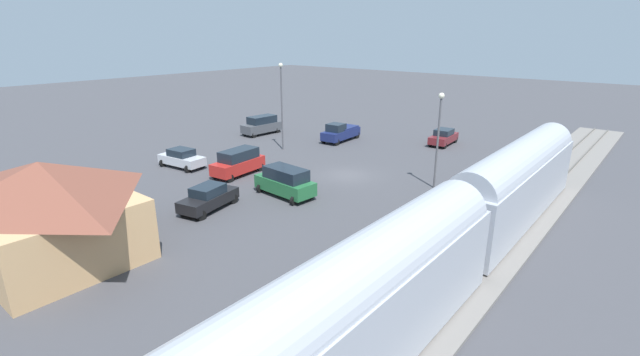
{
  "coord_description": "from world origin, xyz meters",
  "views": [
    {
      "loc": [
        -21.2,
        29.71,
        11.7
      ],
      "look_at": [
        -0.55,
        4.46,
        1.0
      ],
      "focal_mm": 24.82,
      "sensor_mm": 36.0,
      "label": 1
    }
  ],
  "objects_px": {
    "suv_charcoal": "(262,125)",
    "sedan_black": "(209,198)",
    "pedestrian_waiting_far": "(464,183)",
    "light_pole_near_platform": "(439,129)",
    "sedan_silver": "(182,158)",
    "suv_red": "(238,162)",
    "pickup_navy": "(340,132)",
    "station_building": "(47,208)",
    "sedan_maroon": "(444,137)",
    "light_pole_lot_center": "(282,97)",
    "pedestrian_on_platform": "(484,175)",
    "suv_green": "(285,181)"
  },
  "relations": [
    {
      "from": "suv_charcoal",
      "to": "light_pole_near_platform",
      "type": "xyz_separation_m",
      "value": [
        -24.98,
        5.0,
        3.59
      ]
    },
    {
      "from": "station_building",
      "to": "light_pole_near_platform",
      "type": "bearing_deg",
      "value": -115.27
    },
    {
      "from": "pedestrian_waiting_far",
      "to": "light_pole_lot_center",
      "type": "height_order",
      "value": "light_pole_lot_center"
    },
    {
      "from": "pedestrian_waiting_far",
      "to": "suv_charcoal",
      "type": "relative_size",
      "value": 0.34
    },
    {
      "from": "pedestrian_on_platform",
      "to": "light_pole_lot_center",
      "type": "relative_size",
      "value": 0.19
    },
    {
      "from": "pickup_navy",
      "to": "suv_red",
      "type": "xyz_separation_m",
      "value": [
        -0.73,
        15.69,
        0.12
      ]
    },
    {
      "from": "sedan_black",
      "to": "pedestrian_waiting_far",
      "type": "bearing_deg",
      "value": -134.55
    },
    {
      "from": "pedestrian_on_platform",
      "to": "pickup_navy",
      "type": "bearing_deg",
      "value": -19.1
    },
    {
      "from": "sedan_silver",
      "to": "suv_green",
      "type": "xyz_separation_m",
      "value": [
        -12.47,
        -0.57,
        0.27
      ]
    },
    {
      "from": "suv_green",
      "to": "sedan_silver",
      "type": "bearing_deg",
      "value": 2.62
    },
    {
      "from": "sedan_maroon",
      "to": "light_pole_lot_center",
      "type": "relative_size",
      "value": 0.52
    },
    {
      "from": "pedestrian_on_platform",
      "to": "sedan_maroon",
      "type": "bearing_deg",
      "value": -54.1
    },
    {
      "from": "sedan_maroon",
      "to": "suv_red",
      "type": "bearing_deg",
      "value": 67.07
    },
    {
      "from": "pickup_navy",
      "to": "suv_charcoal",
      "type": "bearing_deg",
      "value": 18.17
    },
    {
      "from": "sedan_silver",
      "to": "suv_green",
      "type": "relative_size",
      "value": 0.93
    },
    {
      "from": "sedan_maroon",
      "to": "pickup_navy",
      "type": "bearing_deg",
      "value": 30.55
    },
    {
      "from": "pickup_navy",
      "to": "sedan_maroon",
      "type": "bearing_deg",
      "value": -149.45
    },
    {
      "from": "pedestrian_waiting_far",
      "to": "sedan_silver",
      "type": "relative_size",
      "value": 0.37
    },
    {
      "from": "suv_charcoal",
      "to": "suv_green",
      "type": "xyz_separation_m",
      "value": [
        -17.09,
        13.81,
        0.0
      ]
    },
    {
      "from": "pickup_navy",
      "to": "light_pole_near_platform",
      "type": "xyz_separation_m",
      "value": [
        -15.4,
        8.14,
        3.71
      ]
    },
    {
      "from": "sedan_silver",
      "to": "pickup_navy",
      "type": "xyz_separation_m",
      "value": [
        -4.95,
        -17.52,
        0.15
      ]
    },
    {
      "from": "sedan_maroon",
      "to": "light_pole_lot_center",
      "type": "bearing_deg",
      "value": 46.11
    },
    {
      "from": "pedestrian_on_platform",
      "to": "station_building",
      "type": "bearing_deg",
      "value": 60.26
    },
    {
      "from": "sedan_silver",
      "to": "suv_green",
      "type": "height_order",
      "value": "suv_green"
    },
    {
      "from": "suv_red",
      "to": "pickup_navy",
      "type": "bearing_deg",
      "value": -87.32
    },
    {
      "from": "pedestrian_on_platform",
      "to": "light_pole_lot_center",
      "type": "xyz_separation_m",
      "value": [
        21.11,
        0.44,
        4.21
      ]
    },
    {
      "from": "pedestrian_on_platform",
      "to": "suv_green",
      "type": "bearing_deg",
      "value": 43.12
    },
    {
      "from": "suv_green",
      "to": "light_pole_lot_center",
      "type": "xyz_separation_m",
      "value": [
        9.92,
        -10.04,
        4.34
      ]
    },
    {
      "from": "pedestrian_waiting_far",
      "to": "light_pole_lot_center",
      "type": "xyz_separation_m",
      "value": [
        20.59,
        -2.28,
        4.21
      ]
    },
    {
      "from": "station_building",
      "to": "suv_red",
      "type": "relative_size",
      "value": 2.02
    },
    {
      "from": "suv_charcoal",
      "to": "sedan_black",
      "type": "bearing_deg",
      "value": 127.78
    },
    {
      "from": "pedestrian_waiting_far",
      "to": "suv_charcoal",
      "type": "distance_m",
      "value": 28.41
    },
    {
      "from": "pedestrian_waiting_far",
      "to": "suv_red",
      "type": "relative_size",
      "value": 0.34
    },
    {
      "from": "sedan_maroon",
      "to": "light_pole_lot_center",
      "type": "height_order",
      "value": "light_pole_lot_center"
    },
    {
      "from": "sedan_silver",
      "to": "suv_red",
      "type": "height_order",
      "value": "suv_red"
    },
    {
      "from": "pedestrian_on_platform",
      "to": "sedan_maroon",
      "type": "height_order",
      "value": "pedestrian_on_platform"
    },
    {
      "from": "pedestrian_waiting_far",
      "to": "sedan_silver",
      "type": "distance_m",
      "value": 24.59
    },
    {
      "from": "station_building",
      "to": "pedestrian_on_platform",
      "type": "height_order",
      "value": "station_building"
    },
    {
      "from": "sedan_black",
      "to": "suv_red",
      "type": "bearing_deg",
      "value": -55.53
    },
    {
      "from": "pedestrian_on_platform",
      "to": "pedestrian_waiting_far",
      "type": "xyz_separation_m",
      "value": [
        0.53,
        2.72,
        0.0
      ]
    },
    {
      "from": "sedan_maroon",
      "to": "pedestrian_waiting_far",
      "type": "bearing_deg",
      "value": 119.13
    },
    {
      "from": "sedan_maroon",
      "to": "light_pole_near_platform",
      "type": "distance_m",
      "value": 15.5
    },
    {
      "from": "light_pole_lot_center",
      "to": "suv_red",
      "type": "bearing_deg",
      "value": 109.7
    },
    {
      "from": "suv_green",
      "to": "light_pole_near_platform",
      "type": "xyz_separation_m",
      "value": [
        -7.88,
        -8.81,
        3.59
      ]
    },
    {
      "from": "suv_charcoal",
      "to": "sedan_silver",
      "type": "relative_size",
      "value": 1.07
    },
    {
      "from": "sedan_maroon",
      "to": "light_pole_lot_center",
      "type": "xyz_separation_m",
      "value": [
        12.23,
        12.71,
        4.61
      ]
    },
    {
      "from": "pickup_navy",
      "to": "pedestrian_waiting_far",
      "type": "bearing_deg",
      "value": 153.16
    },
    {
      "from": "pickup_navy",
      "to": "sedan_black",
      "type": "relative_size",
      "value": 1.15
    },
    {
      "from": "station_building",
      "to": "suv_red",
      "type": "height_order",
      "value": "station_building"
    },
    {
      "from": "pedestrian_on_platform",
      "to": "light_pole_lot_center",
      "type": "height_order",
      "value": "light_pole_lot_center"
    }
  ]
}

